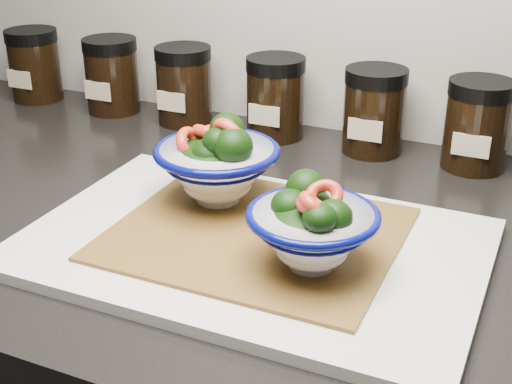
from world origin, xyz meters
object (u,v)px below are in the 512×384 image
at_px(spice_jar_a, 34,65).
at_px(spice_jar_b, 112,75).
at_px(spice_jar_d, 275,97).
at_px(spice_jar_e, 374,111).
at_px(bowl_right, 313,227).
at_px(spice_jar_c, 184,85).
at_px(spice_jar_f, 477,125).
at_px(cutting_board, 252,246).
at_px(bowl_left, 218,163).

distance_m(spice_jar_a, spice_jar_b, 0.15).
xyz_separation_m(spice_jar_d, spice_jar_e, (0.14, 0.00, 0.00)).
relative_size(bowl_right, spice_jar_b, 1.08).
bearing_deg(spice_jar_c, spice_jar_f, 0.00).
distance_m(cutting_board, spice_jar_d, 0.33).
bearing_deg(spice_jar_f, spice_jar_b, 180.00).
bearing_deg(spice_jar_d, cutting_board, -71.10).
bearing_deg(spice_jar_b, spice_jar_d, 0.00).
height_order(bowl_right, spice_jar_e, spice_jar_e).
distance_m(bowl_left, spice_jar_b, 0.40).
bearing_deg(spice_jar_c, cutting_board, -51.06).
height_order(spice_jar_a, spice_jar_d, same).
height_order(spice_jar_d, spice_jar_f, same).
xyz_separation_m(bowl_left, spice_jar_b, (-0.31, 0.25, -0.00)).
xyz_separation_m(bowl_left, spice_jar_c, (-0.18, 0.25, -0.00)).
height_order(bowl_left, spice_jar_d, bowl_left).
height_order(spice_jar_b, spice_jar_c, same).
bearing_deg(spice_jar_a, spice_jar_f, 0.00).
relative_size(spice_jar_a, spice_jar_e, 1.00).
bearing_deg(bowl_right, spice_jar_c, 133.79).
bearing_deg(spice_jar_a, bowl_left, -28.61).
distance_m(spice_jar_a, spice_jar_e, 0.56).
bearing_deg(spice_jar_c, spice_jar_a, 180.00).
xyz_separation_m(spice_jar_c, spice_jar_f, (0.42, 0.00, 0.00)).
distance_m(bowl_left, spice_jar_d, 0.25).
height_order(cutting_board, spice_jar_f, spice_jar_f).
distance_m(spice_jar_d, spice_jar_f, 0.27).
height_order(spice_jar_b, spice_jar_e, same).
distance_m(cutting_board, spice_jar_b, 0.49).
xyz_separation_m(spice_jar_c, spice_jar_d, (0.14, 0.00, 0.00)).
bearing_deg(bowl_left, spice_jar_b, 141.09).
bearing_deg(spice_jar_f, spice_jar_a, 180.00).
relative_size(spice_jar_a, spice_jar_f, 1.00).
relative_size(cutting_board, spice_jar_f, 3.98).
distance_m(spice_jar_e, spice_jar_f, 0.13).
distance_m(cutting_board, spice_jar_a, 0.61).
bearing_deg(cutting_board, bowl_right, -19.98).
xyz_separation_m(cutting_board, spice_jar_b, (-0.38, 0.31, 0.05)).
bearing_deg(spice_jar_f, spice_jar_e, 180.00).
height_order(bowl_left, spice_jar_c, bowl_left).
bearing_deg(spice_jar_d, bowl_right, -62.13).
bearing_deg(cutting_board, spice_jar_f, 61.89).
height_order(cutting_board, spice_jar_d, spice_jar_d).
relative_size(spice_jar_e, spice_jar_f, 1.00).
distance_m(spice_jar_a, spice_jar_f, 0.69).
bearing_deg(bowl_left, spice_jar_c, 126.21).
distance_m(spice_jar_d, spice_jar_e, 0.14).
xyz_separation_m(spice_jar_c, spice_jar_e, (0.29, 0.00, 0.00)).
xyz_separation_m(bowl_left, bowl_right, (0.14, -0.09, -0.01)).
relative_size(spice_jar_c, spice_jar_f, 1.00).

